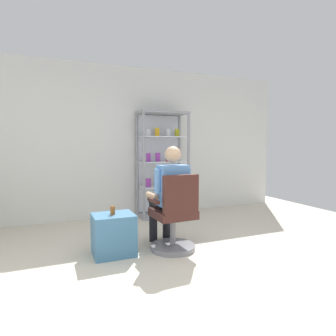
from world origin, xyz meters
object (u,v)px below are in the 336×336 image
display_cabinet_main (161,164)px  tea_glass (113,210)px  office_chair (175,220)px  seated_shopkeeper (169,192)px  storage_crate (114,234)px

display_cabinet_main → tea_glass: bearing=-127.6°
office_chair → tea_glass: 0.76m
seated_shopkeeper → storage_crate: (-0.71, 0.01, -0.47)m
seated_shopkeeper → storage_crate: 0.85m
office_chair → storage_crate: size_ratio=1.96×
office_chair → seated_shopkeeper: (-0.01, 0.16, 0.32)m
display_cabinet_main → tea_glass: (-1.24, -1.61, -0.42)m
office_chair → seated_shopkeeper: 0.36m
office_chair → display_cabinet_main: bearing=73.8°
display_cabinet_main → seated_shopkeeper: display_cabinet_main is taller
display_cabinet_main → office_chair: (-0.52, -1.78, -0.57)m
office_chair → tea_glass: bearing=167.5°
office_chair → seated_shopkeeper: bearing=92.7°
office_chair → storage_crate: office_chair is taller
display_cabinet_main → office_chair: bearing=-106.2°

